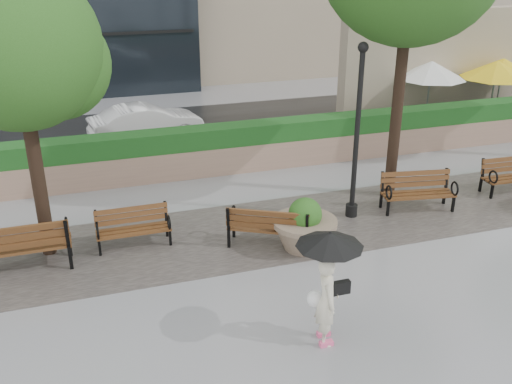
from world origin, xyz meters
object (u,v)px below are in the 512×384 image
object	(u,v)px
bench_2	(269,234)
bench_1	(134,235)
bench_3	(417,199)
lamppost	(356,144)
bench_0	(19,256)
pedestrian	(328,277)
planter_left	(305,229)
car_right	(147,123)

from	to	relation	value
bench_2	bench_1	bearing A→B (deg)	10.50
bench_3	lamppost	xyz separation A→B (m)	(-1.69, 0.18, 1.54)
bench_0	bench_3	xyz separation A→B (m)	(9.15, 0.07, -0.05)
bench_1	pedestrian	size ratio (longest dim) A/B	0.80
bench_0	planter_left	bearing A→B (deg)	170.84
bench_0	bench_3	bearing A→B (deg)	-179.97
bench_1	planter_left	world-z (taller)	planter_left
planter_left	car_right	bearing A→B (deg)	104.10
bench_2	pedestrian	bearing A→B (deg)	115.41
bench_3	lamppost	distance (m)	2.29
bench_2	lamppost	world-z (taller)	lamppost
bench_1	bench_3	xyz separation A→B (m)	(6.85, -0.26, 0.03)
bench_0	lamppost	distance (m)	7.61
bench_0	bench_1	distance (m)	2.33
bench_2	lamppost	size ratio (longest dim) A/B	0.45
bench_2	lamppost	xyz separation A→B (m)	(2.39, 0.82, 1.54)
bench_2	lamppost	distance (m)	2.96
planter_left	bench_3	bearing A→B (deg)	15.80
bench_0	car_right	bearing A→B (deg)	-115.62
bench_1	bench_0	bearing A→B (deg)	-171.76
pedestrian	lamppost	bearing A→B (deg)	-17.37
bench_2	bench_3	world-z (taller)	bench_2
bench_2	pedestrian	world-z (taller)	pedestrian
bench_0	bench_2	xyz separation A→B (m)	(5.07, -0.57, -0.04)
bench_3	pedestrian	distance (m)	5.89
bench_0	car_right	distance (m)	8.49
planter_left	car_right	size ratio (longest dim) A/B	0.37
bench_2	planter_left	distance (m)	0.78
bench_1	lamppost	bearing A→B (deg)	-0.95
bench_1	car_right	distance (m)	7.47
bench_0	lamppost	size ratio (longest dim) A/B	0.50
bench_2	bench_3	distance (m)	4.13
lamppost	pedestrian	world-z (taller)	lamppost
bench_0	pedestrian	bearing A→B (deg)	141.06
bench_0	planter_left	world-z (taller)	planter_left
bench_3	planter_left	bearing A→B (deg)	-154.58
lamppost	car_right	world-z (taller)	lamppost
planter_left	bench_2	bearing A→B (deg)	155.30
lamppost	pedestrian	bearing A→B (deg)	-121.80
bench_3	car_right	world-z (taller)	car_right
bench_1	planter_left	xyz separation A→B (m)	(3.47, -1.22, 0.20)
bench_1	bench_3	size ratio (longest dim) A/B	0.85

